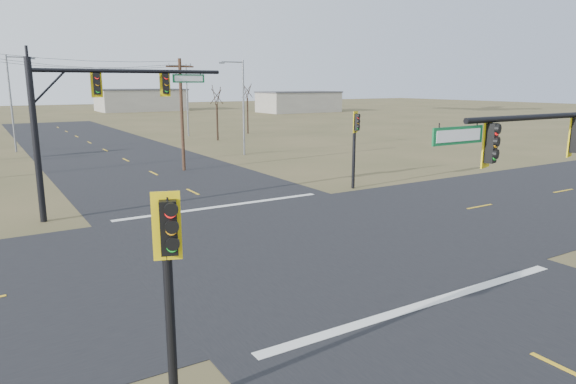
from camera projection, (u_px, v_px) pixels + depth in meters
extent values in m
plane|color=brown|center=(296.00, 242.00, 22.04)|extent=(320.00, 320.00, 0.00)
cube|color=black|center=(296.00, 241.00, 22.04)|extent=(160.00, 14.00, 0.02)
cube|color=black|center=(296.00, 241.00, 22.04)|extent=(14.00, 160.00, 0.02)
cube|color=silver|center=(427.00, 303.00, 15.79)|extent=(12.00, 0.40, 0.01)
cube|color=silver|center=(223.00, 206.00, 28.28)|extent=(12.00, 0.40, 0.01)
cylinder|color=black|center=(568.00, 115.00, 15.29)|extent=(9.05, 0.16, 0.16)
cube|color=#0D602F|center=(458.00, 135.00, 12.91)|extent=(1.80, 0.05, 0.45)
cylinder|color=black|center=(36.00, 142.00, 24.43)|extent=(0.31, 0.31, 7.87)
cylinder|color=black|center=(132.00, 71.00, 26.19)|extent=(9.56, 0.20, 0.20)
cube|color=#0D602F|center=(189.00, 78.00, 27.82)|extent=(1.80, 0.05, 0.45)
cylinder|color=black|center=(354.00, 151.00, 32.76)|extent=(0.21, 0.21, 4.79)
cylinder|color=black|center=(170.00, 309.00, 10.21)|extent=(0.19, 0.19, 4.53)
cylinder|color=#492F1F|center=(182.00, 116.00, 39.07)|extent=(0.25, 0.25, 8.49)
cube|color=#492F1F|center=(180.00, 67.00, 38.31)|extent=(2.08, 0.33, 0.12)
cylinder|color=slate|center=(244.00, 108.00, 47.71)|extent=(0.17, 0.17, 8.75)
cylinder|color=slate|center=(232.00, 62.00, 46.30)|extent=(2.10, 0.10, 0.10)
cube|color=slate|center=(222.00, 63.00, 45.78)|extent=(0.53, 0.37, 0.16)
cylinder|color=slate|center=(187.00, 100.00, 65.09)|extent=(0.18, 0.18, 9.03)
cylinder|color=slate|center=(177.00, 65.00, 63.63)|extent=(2.17, 0.11, 0.11)
cube|color=slate|center=(169.00, 66.00, 63.10)|extent=(0.53, 0.30, 0.16)
cylinder|color=slate|center=(11.00, 104.00, 49.73)|extent=(0.19, 0.19, 9.34)
cylinder|color=slate|center=(19.00, 57.00, 49.38)|extent=(2.24, 0.11, 0.11)
cube|color=slate|center=(32.00, 58.00, 49.98)|extent=(0.56, 0.40, 0.17)
cylinder|color=black|center=(217.00, 122.00, 60.67)|extent=(0.22, 0.22, 4.27)
cylinder|color=black|center=(248.00, 116.00, 68.75)|extent=(0.21, 0.21, 4.75)
cube|color=#A19C8F|center=(141.00, 101.00, 125.93)|extent=(20.00, 12.00, 5.00)
cube|color=#A19C8F|center=(299.00, 102.00, 120.58)|extent=(18.00, 10.00, 4.50)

